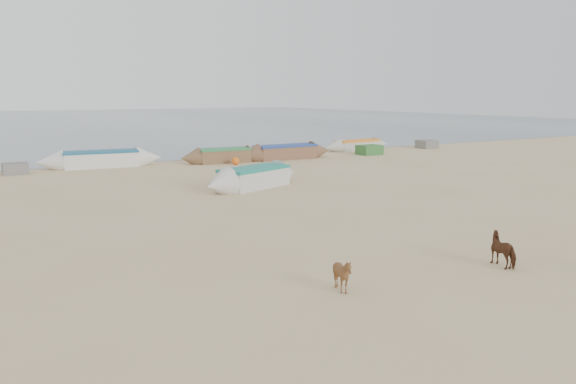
# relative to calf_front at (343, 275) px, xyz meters

# --- Properties ---
(ground) EXTENTS (140.00, 140.00, 0.00)m
(ground) POSITION_rel_calf_front_xyz_m (2.21, 1.91, -0.37)
(ground) COLOR tan
(ground) RESTS_ON ground
(sea) EXTENTS (160.00, 160.00, 0.00)m
(sea) POSITION_rel_calf_front_xyz_m (2.21, 83.91, -0.36)
(sea) COLOR slate
(sea) RESTS_ON ground
(calf_front) EXTENTS (0.89, 0.87, 0.74)m
(calf_front) POSITION_rel_calf_front_xyz_m (0.00, 0.00, 0.00)
(calf_front) COLOR brown
(calf_front) RESTS_ON ground
(calf_right) EXTENTS (0.85, 0.93, 0.79)m
(calf_right) POSITION_rel_calf_front_xyz_m (4.37, -0.50, 0.02)
(calf_right) COLOR #502C19
(calf_right) RESTS_ON ground
(near_canoe) EXTENTS (5.71, 3.29, 0.89)m
(near_canoe) POSITION_rel_calf_front_xyz_m (4.45, 12.55, 0.08)
(near_canoe) COLOR beige
(near_canoe) RESTS_ON ground
(waterline_canoes) EXTENTS (49.78, 3.75, 0.93)m
(waterline_canoes) POSITION_rel_calf_front_xyz_m (0.95, 22.24, 0.05)
(waterline_canoes) COLOR brown
(waterline_canoes) RESTS_ON ground
(beach_clutter) EXTENTS (43.78, 3.40, 0.64)m
(beach_clutter) POSITION_rel_calf_front_xyz_m (6.77, 21.17, -0.07)
(beach_clutter) COLOR #306A3B
(beach_clutter) RESTS_ON ground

